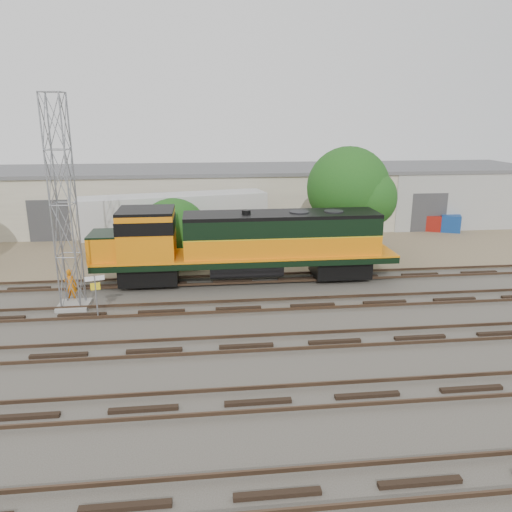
{
  "coord_description": "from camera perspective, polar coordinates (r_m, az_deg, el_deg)",
  "views": [
    {
      "loc": [
        -1.82,
        -23.01,
        9.88
      ],
      "look_at": [
        1.22,
        4.0,
        2.2
      ],
      "focal_mm": 35.0,
      "sensor_mm": 36.0,
      "label": 1
    }
  ],
  "objects": [
    {
      "name": "ground",
      "position": [
        25.11,
        -1.76,
        -7.4
      ],
      "size": [
        140.0,
        140.0,
        0.0
      ],
      "primitive_type": "plane",
      "color": "#47423A",
      "rests_on": "ground"
    },
    {
      "name": "dirt_strip",
      "position": [
        39.32,
        -3.56,
        1.21
      ],
      "size": [
        80.0,
        16.0,
        0.02
      ],
      "primitive_type": "cube",
      "color": "#726047",
      "rests_on": "ground"
    },
    {
      "name": "tracks",
      "position": [
        22.36,
        -1.12,
        -10.23
      ],
      "size": [
        80.0,
        20.4,
        0.28
      ],
      "color": "black",
      "rests_on": "ground"
    },
    {
      "name": "warehouse",
      "position": [
        46.59,
        -4.08,
        6.81
      ],
      "size": [
        58.4,
        10.4,
        5.3
      ],
      "color": "beige",
      "rests_on": "ground"
    },
    {
      "name": "locomotive",
      "position": [
        30.03,
        -1.72,
        1.53
      ],
      "size": [
        18.19,
        3.19,
        4.37
      ],
      "color": "black",
      "rests_on": "tracks"
    },
    {
      "name": "signal_tower",
      "position": [
        27.14,
        -21.1,
        5.06
      ],
      "size": [
        1.61,
        1.61,
        10.96
      ],
      "rotation": [
        0.0,
        0.0,
        -0.09
      ],
      "color": "gray",
      "rests_on": "ground"
    },
    {
      "name": "sign_post",
      "position": [
        26.0,
        -17.87,
        -3.57
      ],
      "size": [
        0.92,
        0.28,
        2.3
      ],
      "color": "gray",
      "rests_on": "ground"
    },
    {
      "name": "worker",
      "position": [
        29.08,
        -20.42,
        -3.16
      ],
      "size": [
        0.71,
        0.49,
        1.88
      ],
      "primitive_type": "imported",
      "rotation": [
        0.0,
        0.0,
        3.08
      ],
      "color": "orange",
      "rests_on": "ground"
    },
    {
      "name": "semi_trailer",
      "position": [
        38.07,
        -8.72,
        4.65
      ],
      "size": [
        13.99,
        5.41,
        4.22
      ],
      "rotation": [
        0.0,
        0.0,
        0.2
      ],
      "color": "silver",
      "rests_on": "ground"
    },
    {
      "name": "dumpster_blue",
      "position": [
        47.1,
        21.32,
        3.51
      ],
      "size": [
        2.04,
        1.99,
        1.5
      ],
      "primitive_type": "cube",
      "rotation": [
        0.0,
        0.0,
        -0.38
      ],
      "color": "navy",
      "rests_on": "ground"
    },
    {
      "name": "dumpster_red",
      "position": [
        46.98,
        19.47,
        3.6
      ],
      "size": [
        1.95,
        1.9,
        1.4
      ],
      "primitive_type": "cube",
      "rotation": [
        0.0,
        0.0,
        -0.43
      ],
      "color": "maroon",
      "rests_on": "ground"
    },
    {
      "name": "tree_mid",
      "position": [
        34.37,
        -8.97,
        2.32
      ],
      "size": [
        5.04,
        4.8,
        4.8
      ],
      "color": "#382619",
      "rests_on": "ground"
    },
    {
      "name": "tree_east",
      "position": [
        35.97,
        11.03,
        7.35
      ],
      "size": [
        6.11,
        5.82,
        7.85
      ],
      "color": "#382619",
      "rests_on": "ground"
    }
  ]
}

